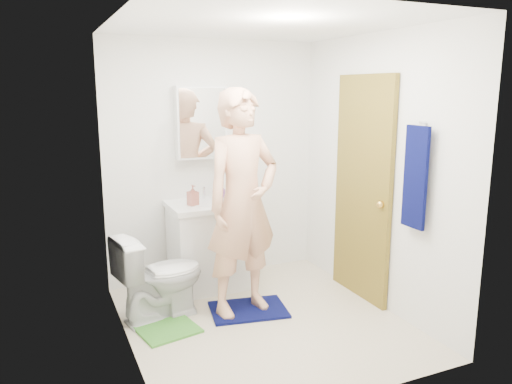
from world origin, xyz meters
The scene contains 22 objects.
floor centered at (0.00, 0.00, -0.01)m, with size 2.20×2.40×0.02m, color beige.
ceiling centered at (0.00, 0.00, 2.41)m, with size 2.20×2.40×0.02m, color white.
wall_back centered at (0.00, 1.21, 1.20)m, with size 2.20×0.02×2.40m, color silver.
wall_front centered at (0.00, -1.21, 1.20)m, with size 2.20×0.02×2.40m, color silver.
wall_left centered at (-1.11, 0.00, 1.20)m, with size 0.02×2.40×2.40m, color silver.
wall_right centered at (1.11, 0.00, 1.20)m, with size 0.02×2.40×2.40m, color silver.
vanity_cabinet centered at (-0.15, 0.91, 0.40)m, with size 0.75×0.55×0.80m, color white.
countertop centered at (-0.15, 0.91, 0.83)m, with size 0.79×0.59×0.05m, color white.
sink_basin centered at (-0.15, 0.91, 0.84)m, with size 0.40×0.40×0.03m, color white.
faucet centered at (-0.15, 1.09, 0.91)m, with size 0.03×0.03×0.12m, color silver.
medicine_cabinet centered at (-0.15, 1.14, 1.60)m, with size 0.50×0.12×0.70m, color white.
mirror_panel centered at (-0.15, 1.08, 1.60)m, with size 0.46×0.01×0.66m, color white.
door centered at (1.07, 0.15, 1.02)m, with size 0.05×0.80×2.05m, color olive.
door_knob centered at (1.03, -0.17, 0.95)m, with size 0.07×0.07×0.07m, color gold.
towel centered at (1.03, -0.57, 1.25)m, with size 0.03×0.24×0.80m, color #060A40.
towel_hook centered at (1.07, -0.57, 1.67)m, with size 0.02×0.02×0.06m, color silver.
toilet centered at (-0.77, 0.42, 0.37)m, with size 0.42×0.73×0.75m, color white.
bath_mat centered at (-0.04, 0.23, 0.01)m, with size 0.66×0.47×0.02m, color #060A40.
green_rug centered at (-0.78, 0.15, 0.01)m, with size 0.45×0.38×0.02m, color #439130.
soap_dispenser centered at (-0.33, 0.87, 0.95)m, with size 0.09×0.09×0.19m, color #AB5D4F.
toothbrush_cup centered at (-0.02, 1.03, 0.90)m, with size 0.13×0.13×0.10m, color #793B81.
man centered at (-0.09, 0.24, 0.98)m, with size 0.70×0.46×1.91m, color #E2A47F.
Camera 1 is at (-1.64, -3.54, 1.92)m, focal length 35.00 mm.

